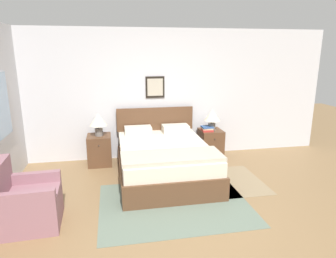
{
  "coord_description": "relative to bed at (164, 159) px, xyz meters",
  "views": [
    {
      "loc": [
        -0.83,
        -3.21,
        2.15
      ],
      "look_at": [
        0.08,
        1.52,
        0.9
      ],
      "focal_mm": 32.0,
      "sensor_mm": 36.0,
      "label": 1
    }
  ],
  "objects": [
    {
      "name": "table_lamp_near_window",
      "position": [
        -1.12,
        0.81,
        0.56
      ],
      "size": [
        0.33,
        0.33,
        0.44
      ],
      "color": "slate",
      "rests_on": "nightstand_near_window"
    },
    {
      "name": "nightstand_by_door",
      "position": [
        1.13,
        0.83,
        -0.02
      ],
      "size": [
        0.45,
        0.51,
        0.58
      ],
      "color": "brown",
      "rests_on": "ground_plane"
    },
    {
      "name": "area_rug_main",
      "position": [
        -0.04,
        -1.02,
        -0.31
      ],
      "size": [
        2.14,
        1.66,
        0.01
      ],
      "color": "slate",
      "rests_on": "ground_plane"
    },
    {
      "name": "armchair",
      "position": [
        -1.97,
        -1.2,
        -0.01
      ],
      "size": [
        0.75,
        0.72,
        0.87
      ],
      "rotation": [
        0.0,
        0.0,
        -1.52
      ],
      "color": "#8E606B",
      "rests_on": "ground_plane"
    },
    {
      "name": "wall_back",
      "position": [
        -0.03,
        1.15,
        0.98
      ],
      "size": [
        7.41,
        0.09,
        2.6
      ],
      "color": "silver",
      "rests_on": "ground_plane"
    },
    {
      "name": "table_lamp_by_door",
      "position": [
        1.14,
        0.81,
        0.56
      ],
      "size": [
        0.33,
        0.33,
        0.44
      ],
      "color": "slate",
      "rests_on": "nightstand_by_door"
    },
    {
      "name": "area_rug_bedside",
      "position": [
        1.16,
        -0.42,
        -0.31
      ],
      "size": [
        0.88,
        1.23,
        0.01
      ],
      "color": "#897556",
      "rests_on": "ground_plane"
    },
    {
      "name": "book_novel_upper",
      "position": [
        1.03,
        0.78,
        0.35
      ],
      "size": [
        0.23,
        0.22,
        0.03
      ],
      "rotation": [
        0.0,
        0.0,
        0.04
      ],
      "color": "#335693",
      "rests_on": "book_hardcover_middle"
    },
    {
      "name": "book_thick_bottom",
      "position": [
        1.03,
        0.78,
        0.29
      ],
      "size": [
        0.23,
        0.27,
        0.04
      ],
      "rotation": [
        0.0,
        0.0,
        -0.08
      ],
      "color": "#B7332D",
      "rests_on": "nightstand_by_door"
    },
    {
      "name": "book_hardcover_middle",
      "position": [
        1.03,
        0.78,
        0.32
      ],
      "size": [
        0.22,
        0.22,
        0.03
      ],
      "rotation": [
        0.0,
        0.0,
        -0.08
      ],
      "color": "beige",
      "rests_on": "book_thick_bottom"
    },
    {
      "name": "nightstand_near_window",
      "position": [
        -1.13,
        0.83,
        -0.02
      ],
      "size": [
        0.45,
        0.51,
        0.58
      ],
      "color": "brown",
      "rests_on": "ground_plane"
    },
    {
      "name": "bed",
      "position": [
        0.0,
        0.0,
        0.0
      ],
      "size": [
        1.55,
        2.15,
        1.05
      ],
      "color": "brown",
      "rests_on": "ground_plane"
    },
    {
      "name": "ground_plane",
      "position": [
        -0.03,
        -1.65,
        -0.32
      ],
      "size": [
        16.0,
        16.0,
        0.0
      ],
      "primitive_type": "plane",
      "color": "olive"
    }
  ]
}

